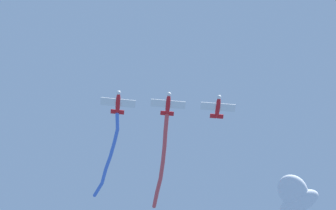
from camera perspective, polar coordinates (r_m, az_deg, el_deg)
airplane_lead at (r=94.44m, az=-5.35°, el=0.27°), size 4.98×5.83×1.56m
smoke_trail_lead at (r=99.75m, az=-6.31°, el=-5.49°), size 16.89×8.46×1.08m
airplane_left_wing at (r=94.48m, az=0.01°, el=0.11°), size 5.00×5.80×1.56m
smoke_trail_left_wing at (r=100.82m, az=-0.69°, el=-6.25°), size 17.82×12.62×2.12m
airplane_right_wing at (r=94.80m, az=5.34°, el=-0.20°), size 5.01×5.77×1.56m
cloud_west at (r=127.47m, az=13.44°, el=-9.39°), size 10.75×11.99×3.98m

